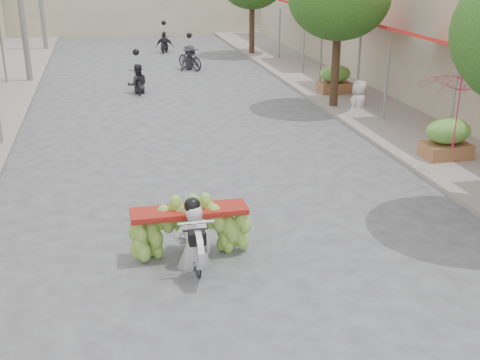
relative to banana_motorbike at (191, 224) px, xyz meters
The scene contains 9 objects.
sidewalk_right 13.61m from the banana_motorbike, 53.59° to the left, with size 4.00×60.00×0.12m, color gray.
produce_crate_mid 8.27m from the banana_motorbike, 28.47° to the left, with size 1.20×0.88×1.16m.
produce_crate_far 13.98m from the banana_motorbike, 58.67° to the left, with size 1.20×0.88×1.16m.
banana_motorbike is the anchor object (origin of this frame).
market_umbrella 7.71m from the banana_motorbike, 23.39° to the left, with size 2.50×2.50×1.88m.
pedestrian 12.10m from the banana_motorbike, 52.96° to the left, with size 1.04×0.94×1.82m.
bg_motorbike_a 14.01m from the banana_motorbike, 90.14° to the left, with size 0.81×1.52×1.95m.
bg_motorbike_b 18.64m from the banana_motorbike, 81.83° to the left, with size 1.28×1.78×1.95m.
bg_motorbike_c 24.04m from the banana_motorbike, 85.08° to the left, with size 1.07×1.61×1.95m.
Camera 1 is at (-2.33, -5.37, 5.15)m, focal length 45.00 mm.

